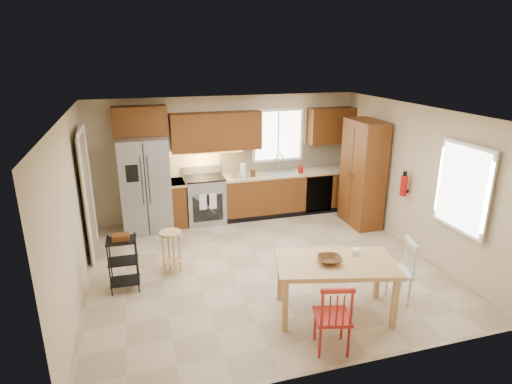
{
  "coord_description": "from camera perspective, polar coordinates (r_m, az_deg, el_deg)",
  "views": [
    {
      "loc": [
        -1.87,
        -5.96,
        3.35
      ],
      "look_at": [
        0.0,
        0.4,
        1.15
      ],
      "focal_mm": 30.0,
      "sensor_mm": 36.0,
      "label": 1
    }
  ],
  "objects": [
    {
      "name": "sink",
      "position": [
        9.03,
        3.45,
        2.32
      ],
      "size": [
        0.62,
        0.46,
        0.16
      ],
      "primitive_type": "cube",
      "color": "gray",
      "rests_on": "base_cabinet_run"
    },
    {
      "name": "upper_left_block",
      "position": [
        8.58,
        -5.32,
        8.03
      ],
      "size": [
        1.8,
        0.35,
        0.75
      ],
      "primitive_type": "cube",
      "color": "#58320E",
      "rests_on": "wall_back"
    },
    {
      "name": "upper_over_fridge",
      "position": [
        8.38,
        -15.26,
        9.14
      ],
      "size": [
        1.0,
        0.35,
        0.55
      ],
      "primitive_type": "cube",
      "color": "#58320E",
      "rests_on": "wall_back"
    },
    {
      "name": "paper_towel",
      "position": [
        8.7,
        -1.71,
        2.94
      ],
      "size": [
        0.12,
        0.12,
        0.28
      ],
      "primitive_type": "cylinder",
      "color": "silver",
      "rests_on": "base_cabinet_run"
    },
    {
      "name": "range_stove",
      "position": [
        8.74,
        -6.81,
        -1.09
      ],
      "size": [
        0.76,
        0.63,
        0.92
      ],
      "primitive_type": "cube",
      "color": "gray",
      "rests_on": "floor"
    },
    {
      "name": "base_cabinet_narrow",
      "position": [
        8.69,
        -10.39,
        -1.45
      ],
      "size": [
        0.3,
        0.6,
        0.9
      ],
      "primitive_type": "cube",
      "color": "brown",
      "rests_on": "floor"
    },
    {
      "name": "table_jar",
      "position": [
        5.89,
        13.15,
        -7.98
      ],
      "size": [
        0.13,
        0.13,
        0.13
      ],
      "primitive_type": "cylinder",
      "rotation": [
        0.0,
        0.0,
        -0.25
      ],
      "color": "silver",
      "rests_on": "dining_table"
    },
    {
      "name": "chair_red",
      "position": [
        5.2,
        10.15,
        -15.87
      ],
      "size": [
        0.51,
        0.51,
        0.9
      ],
      "primitive_type": null,
      "rotation": [
        0.0,
        0.0,
        -0.25
      ],
      "color": "#A9221A",
      "rests_on": "floor"
    },
    {
      "name": "fire_extinguisher",
      "position": [
        7.92,
        19.1,
        0.8
      ],
      "size": [
        0.12,
        0.12,
        0.36
      ],
      "primitive_type": "cylinder",
      "color": "#AA0C0B",
      "rests_on": "wall_right"
    },
    {
      "name": "canister_wood",
      "position": [
        8.74,
        -0.38,
        2.54
      ],
      "size": [
        0.1,
        0.1,
        0.14
      ],
      "primitive_type": "cylinder",
      "color": "#4E2C14",
      "rests_on": "base_cabinet_run"
    },
    {
      "name": "wall_back",
      "position": [
        8.92,
        -3.85,
        4.68
      ],
      "size": [
        5.5,
        0.02,
        2.5
      ],
      "primitive_type": "cube",
      "color": "#CCB793",
      "rests_on": "ground"
    },
    {
      "name": "refrigerator",
      "position": [
        8.45,
        -14.55,
        0.96
      ],
      "size": [
        0.92,
        0.75,
        1.82
      ],
      "primitive_type": "cube",
      "color": "gray",
      "rests_on": "floor"
    },
    {
      "name": "utility_cart",
      "position": [
        6.55,
        -17.24,
        -9.13
      ],
      "size": [
        0.43,
        0.34,
        0.83
      ],
      "primitive_type": null,
      "rotation": [
        0.0,
        0.0,
        -0.03
      ],
      "color": "black",
      "rests_on": "floor"
    },
    {
      "name": "soap_bottle",
      "position": [
        9.04,
        5.95,
        3.15
      ],
      "size": [
        0.09,
        0.09,
        0.19
      ],
      "primitive_type": "imported",
      "color": "#AA0C0B",
      "rests_on": "base_cabinet_run"
    },
    {
      "name": "undercab_glow",
      "position": [
        8.58,
        -7.18,
        5.28
      ],
      "size": [
        1.6,
        0.3,
        0.01
      ],
      "primitive_type": "cube",
      "color": "#FFBF66",
      "rests_on": "wall_back"
    },
    {
      "name": "dishwasher",
      "position": [
        9.18,
        8.42,
        -0.28
      ],
      "size": [
        0.6,
        0.02,
        0.78
      ],
      "primitive_type": "cube",
      "color": "black",
      "rests_on": "floor"
    },
    {
      "name": "wall_front",
      "position": [
        4.46,
        10.72,
        -10.08
      ],
      "size": [
        5.5,
        0.02,
        2.5
      ],
      "primitive_type": "cube",
      "color": "#CCB793",
      "rests_on": "ground"
    },
    {
      "name": "bar_stool",
      "position": [
        6.88,
        -11.19,
        -7.89
      ],
      "size": [
        0.37,
        0.37,
        0.7
      ],
      "primitive_type": null,
      "rotation": [
        0.0,
        0.0,
        -0.08
      ],
      "color": "tan",
      "rests_on": "floor"
    },
    {
      "name": "backsplash",
      "position": [
        9.28,
        4.0,
        4.74
      ],
      "size": [
        2.92,
        0.03,
        0.55
      ],
      "primitive_type": "cube",
      "color": "beige",
      "rests_on": "wall_back"
    },
    {
      "name": "base_cabinet_run",
      "position": [
        9.22,
        4.51,
        -0.05
      ],
      "size": [
        2.92,
        0.6,
        0.9
      ],
      "primitive_type": "cube",
      "color": "brown",
      "rests_on": "floor"
    },
    {
      "name": "canister_steel",
      "position": [
        8.66,
        -2.98,
        2.51
      ],
      "size": [
        0.11,
        0.11,
        0.18
      ],
      "primitive_type": "cylinder",
      "color": "gray",
      "rests_on": "base_cabinet_run"
    },
    {
      "name": "doorway",
      "position": [
        7.66,
        -21.6,
        -0.46
      ],
      "size": [
        0.04,
        0.95,
        2.1
      ],
      "primitive_type": "cube",
      "color": "#8C7A59",
      "rests_on": "wall_left"
    },
    {
      "name": "ceiling",
      "position": [
        6.3,
        1.01,
        10.61
      ],
      "size": [
        5.5,
        5.0,
        0.02
      ],
      "primitive_type": "cube",
      "color": "silver",
      "rests_on": "ground"
    },
    {
      "name": "upper_right_block",
      "position": [
        9.38,
        10.0,
        8.72
      ],
      "size": [
        1.0,
        0.35,
        0.75
      ],
      "primitive_type": "cube",
      "color": "#58320E",
      "rests_on": "wall_back"
    },
    {
      "name": "chair_white",
      "position": [
        6.31,
        18.09,
        -9.99
      ],
      "size": [
        0.51,
        0.51,
        0.9
      ],
      "primitive_type": null,
      "rotation": [
        0.0,
        0.0,
        1.32
      ],
      "color": "silver",
      "rests_on": "floor"
    },
    {
      "name": "wall_left",
      "position": [
        6.38,
        -23.37,
        -2.43
      ],
      "size": [
        0.02,
        5.0,
        2.5
      ],
      "primitive_type": "cube",
      "color": "#CCB793",
      "rests_on": "ground"
    },
    {
      "name": "window_right",
      "position": [
        6.89,
        25.87,
        0.46
      ],
      "size": [
        0.04,
        1.02,
        1.32
      ],
      "primitive_type": "cube",
      "color": "white",
      "rests_on": "wall_right"
    },
    {
      "name": "wall_right",
      "position": [
        7.83,
        20.55,
        1.6
      ],
      "size": [
        0.02,
        5.0,
        2.5
      ],
      "primitive_type": "cube",
      "color": "#CCB793",
      "rests_on": "ground"
    },
    {
      "name": "pantry",
      "position": [
        8.66,
        14.05,
        2.4
      ],
      "size": [
        0.5,
        0.95,
        2.1
      ],
      "primitive_type": "cube",
      "color": "brown",
      "rests_on": "floor"
    },
    {
      "name": "floor",
      "position": [
        7.09,
        0.9,
        -9.85
      ],
      "size": [
        5.5,
        5.5,
        0.0
      ],
      "primitive_type": "plane",
      "color": "tan",
      "rests_on": "ground"
    },
    {
      "name": "table_bowl",
      "position": [
        5.64,
        9.74,
        -9.31
      ],
      "size": [
        0.38,
        0.38,
        0.08
      ],
      "primitive_type": "imported",
      "rotation": [
        0.0,
        0.0,
        -0.25
      ],
      "color": "#4E2C14",
      "rests_on": "dining_table"
    },
    {
      "name": "window_back",
      "position": [
        9.11,
        2.94,
        7.57
      ],
      "size": [
        1.12,
        0.04,
        1.12
      ],
      "primitive_type": "cube",
      "color": "white",
      "rests_on": "wall_back"
    },
    {
      "name": "dining_table",
      "position": [
        5.86,
        10.39,
        -12.48
      ],
      "size": [
        1.7,
        1.21,
        0.75
      ],
      "primitive_type": null,
      "rotation": [
        0.0,
        0.0,
        -0.25
      ],
      "color": "tan",
      "rests_on": "floor"
    }
  ]
}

